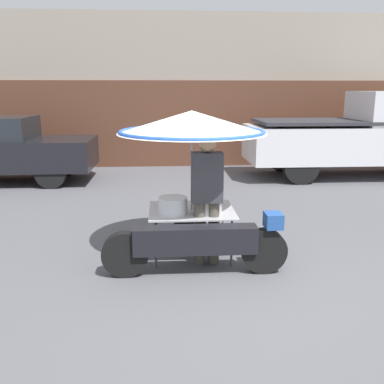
# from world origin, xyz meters

# --- Properties ---
(ground_plane) EXTENTS (36.00, 36.00, 0.00)m
(ground_plane) POSITION_xyz_m (0.00, 0.00, 0.00)
(ground_plane) COLOR #56565B
(shopfront_building) EXTENTS (28.00, 2.06, 4.21)m
(shopfront_building) POSITION_xyz_m (0.00, 8.78, 2.09)
(shopfront_building) COLOR gray
(shopfront_building) RESTS_ON ground
(vendor_motorcycle_cart) EXTENTS (2.20, 1.88, 1.91)m
(vendor_motorcycle_cart) POSITION_xyz_m (-0.43, 0.86, 1.47)
(vendor_motorcycle_cart) COLOR black
(vendor_motorcycle_cart) RESTS_ON ground
(vendor_person) EXTENTS (0.38, 0.22, 1.65)m
(vendor_person) POSITION_xyz_m (-0.27, 0.64, 0.92)
(vendor_person) COLOR #4C473D
(vendor_person) RESTS_ON ground
(pickup_truck) EXTENTS (5.49, 1.81, 2.11)m
(pickup_truck) POSITION_xyz_m (4.19, 5.94, 1.02)
(pickup_truck) COLOR black
(pickup_truck) RESTS_ON ground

